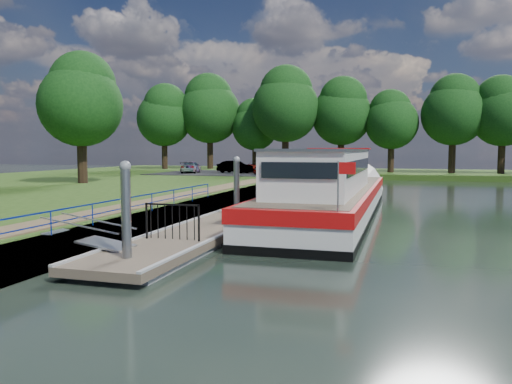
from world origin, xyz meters
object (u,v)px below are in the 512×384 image
(pontoon, at_px, (264,208))
(barge, at_px, (333,193))
(car_d, at_px, (257,166))
(car_b, at_px, (235,167))
(car_c, at_px, (191,167))
(car_a, at_px, (266,168))

(pontoon, xyz_separation_m, barge, (3.60, -0.20, 0.90))
(pontoon, relative_size, car_d, 6.84)
(car_b, xyz_separation_m, car_d, (1.65, 2.59, -0.03))
(pontoon, bearing_deg, car_c, 121.79)
(pontoon, distance_m, car_c, 27.68)
(car_b, height_order, car_d, car_b)
(barge, relative_size, car_c, 5.16)
(pontoon, xyz_separation_m, car_d, (-8.33, 27.06, 1.26))
(car_a, distance_m, car_d, 4.53)
(barge, bearing_deg, pontoon, 176.78)
(pontoon, height_order, car_d, car_d)
(pontoon, distance_m, car_b, 26.46)
(barge, height_order, car_c, barge)
(car_d, bearing_deg, car_b, -101.05)
(pontoon, xyz_separation_m, car_b, (-9.98, 24.47, 1.29))
(barge, bearing_deg, car_d, 113.63)
(pontoon, relative_size, car_a, 7.82)
(barge, bearing_deg, car_c, 127.46)
(car_c, bearing_deg, pontoon, 108.74)
(barge, height_order, car_a, barge)
(pontoon, distance_m, car_d, 28.34)
(pontoon, xyz_separation_m, car_a, (-6.20, 23.05, 1.30))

